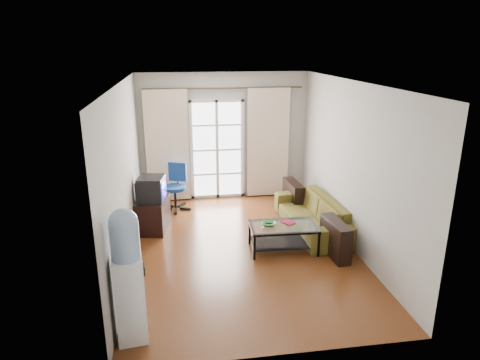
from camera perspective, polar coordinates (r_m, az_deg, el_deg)
name	(u,v)px	position (r m, az deg, el deg)	size (l,w,h in m)	color
floor	(242,248)	(7.21, 0.31, -9.05)	(5.20, 5.20, 0.00)	brown
ceiling	(243,83)	(6.46, 0.35, 12.86)	(5.20, 5.20, 0.00)	white
wall_back	(224,137)	(9.21, -2.20, 5.81)	(3.60, 0.02, 2.70)	#B8B6AF
wall_front	(283,243)	(4.33, 5.75, -8.35)	(3.60, 0.02, 2.70)	#B8B6AF
wall_left	(125,175)	(6.68, -15.10, 0.60)	(0.02, 5.20, 2.70)	#B8B6AF
wall_right	(351,166)	(7.20, 14.63, 1.87)	(0.02, 5.20, 2.70)	#B8B6AF
french_door	(217,150)	(9.21, -3.07, 4.03)	(1.16, 0.06, 2.15)	white
curtain_rod	(224,88)	(8.96, -2.20, 12.14)	(0.04, 0.04, 3.30)	#4C3F2D
curtain_left	(167,147)	(9.08, -9.67, 4.42)	(0.90, 0.07, 2.35)	beige
curtain_right	(268,143)	(9.28, 3.76, 4.93)	(0.90, 0.07, 2.35)	beige
radiator	(260,181)	(9.50, 2.74, -0.19)	(0.64, 0.12, 0.64)	gray
sofa	(312,214)	(7.88, 9.52, -4.52)	(0.92, 2.08, 0.59)	olive
coffee_table	(283,234)	(7.06, 5.76, -7.18)	(1.11, 0.66, 0.44)	silver
bowl	(269,224)	(6.95, 3.83, -5.88)	(0.29, 0.29, 0.06)	#3A9034
book	(285,224)	(7.03, 6.03, -5.80)	(0.25, 0.26, 0.02)	maroon
remote	(270,223)	(7.02, 4.08, -5.79)	(0.16, 0.05, 0.02)	black
tv_stand	(152,214)	(7.96, -11.63, -4.48)	(0.53, 0.79, 0.58)	black
crt_tv	(150,189)	(7.73, -11.87, -1.15)	(0.54, 0.54, 0.44)	black
task_chair	(176,196)	(8.84, -8.57, -2.13)	(0.81, 0.81, 0.94)	black
water_cooler	(128,274)	(4.95, -14.73, -12.00)	(0.37, 0.37, 1.60)	white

